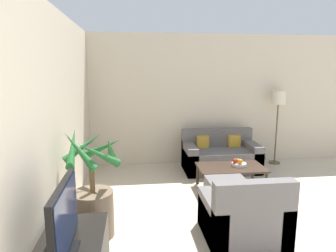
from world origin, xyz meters
name	(u,v)px	position (x,y,z in m)	size (l,w,h in m)	color
wall_back	(236,99)	(0.00, 6.08, 1.35)	(7.77, 0.06, 2.70)	beige
wall_left	(44,132)	(-3.12, 3.03, 1.35)	(0.06, 7.65, 2.70)	beige
television	(64,219)	(-2.76, 2.16, 0.82)	(0.18, 0.78, 0.57)	black
potted_palm	(93,201)	(-2.70, 3.31, 0.44)	(0.74, 0.75, 1.33)	brown
sofa_loveseat	(220,156)	(-0.50, 5.48, 0.28)	(1.45, 0.79, 0.79)	#605B5B
floor_lamp	(278,103)	(0.79, 5.77, 1.29)	(0.28, 0.28, 1.55)	brown
coffee_table	(231,169)	(-0.60, 4.53, 0.34)	(1.10, 0.63, 0.39)	#38281E
fruit_bowl	(239,164)	(-0.45, 4.56, 0.41)	(0.25, 0.25, 0.05)	beige
apple_red	(235,161)	(-0.53, 4.55, 0.47)	(0.08, 0.08, 0.08)	red
apple_green	(238,160)	(-0.46, 4.60, 0.47)	(0.06, 0.06, 0.06)	olive
orange_fruit	(240,161)	(-0.45, 4.51, 0.48)	(0.09, 0.09, 0.09)	orange
armchair	(244,218)	(-0.94, 3.04, 0.26)	(0.90, 0.81, 0.82)	#605B5B
ottoman	(226,193)	(-0.88, 3.88, 0.21)	(0.57, 0.44, 0.42)	#605B5B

